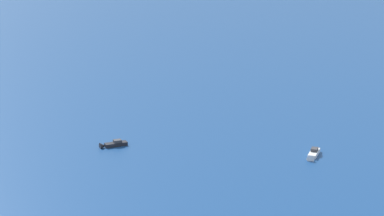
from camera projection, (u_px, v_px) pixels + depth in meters
motorboat_far_stbd at (313, 154)px, 162.98m from camera, size 6.19×4.85×1.84m
motorboat_offshore at (112, 144)px, 168.87m from camera, size 2.48×6.17×1.74m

